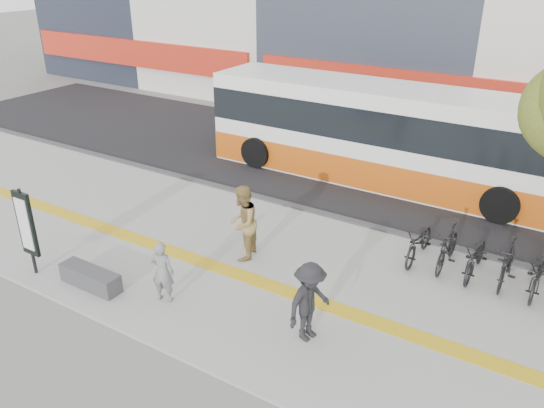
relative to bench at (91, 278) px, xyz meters
The scene contains 12 objects.
ground 2.88m from the bench, 24.78° to the left, with size 120.00×120.00×0.00m, color slate.
sidewalk 3.76m from the bench, 46.08° to the left, with size 40.00×7.00×0.08m, color gray.
tactile_strip 3.41m from the bench, 40.24° to the left, with size 40.00×0.45×0.01m, color gold.
street 10.53m from the bench, 75.70° to the left, with size 40.00×8.00×0.06m, color black.
curb 6.73m from the bench, 67.25° to the left, with size 40.00×0.25×0.14m, color #39393C.
bench is the anchor object (origin of this frame).
signboard 1.94m from the bench, 169.19° to the right, with size 0.55×0.10×2.20m.
bus 10.27m from the bench, 72.10° to the left, with size 11.86×2.81×3.16m.
bicycle_row 9.29m from the bench, 34.04° to the left, with size 4.00×1.83×1.06m.
seated_woman 1.93m from the bench, 15.61° to the left, with size 0.53×0.35×1.45m, color black.
pedestrian_tan 3.77m from the bench, 52.73° to the left, with size 0.94×0.73×1.94m, color #997E46.
pedestrian_dark 5.28m from the bench, 11.39° to the left, with size 1.10×0.63×1.70m, color black.
Camera 1 is at (6.55, -8.01, 7.15)m, focal length 35.98 mm.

